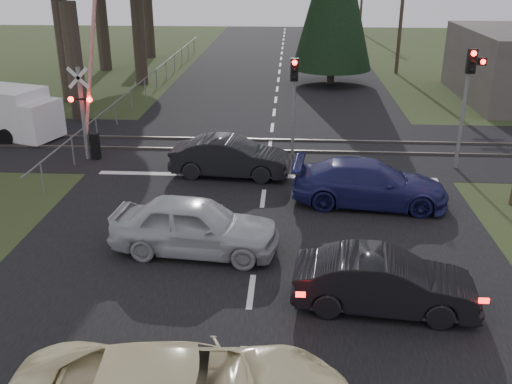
# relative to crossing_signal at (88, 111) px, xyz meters

# --- Properties ---
(ground) EXTENTS (120.00, 120.00, 0.00)m
(ground) POSITION_rel_crossing_signal_xyz_m (7.27, -9.79, -2.06)
(ground) COLOR #303C1B
(ground) RESTS_ON ground
(road) EXTENTS (14.00, 100.00, 0.01)m
(road) POSITION_rel_crossing_signal_xyz_m (7.27, 0.21, -2.05)
(road) COLOR black
(road) RESTS_ON ground
(rail_corridor) EXTENTS (120.00, 8.00, 0.01)m
(rail_corridor) POSITION_rel_crossing_signal_xyz_m (7.27, 2.21, -2.05)
(rail_corridor) COLOR black
(rail_corridor) RESTS_ON ground
(stop_line) EXTENTS (13.00, 0.35, 0.00)m
(stop_line) POSITION_rel_crossing_signal_xyz_m (7.27, -1.59, -2.05)
(stop_line) COLOR silver
(stop_line) RESTS_ON ground
(rail_near) EXTENTS (120.00, 0.12, 0.10)m
(rail_near) POSITION_rel_crossing_signal_xyz_m (7.27, 1.41, -2.01)
(rail_near) COLOR #59544C
(rail_near) RESTS_ON ground
(rail_far) EXTENTS (120.00, 0.12, 0.10)m
(rail_far) POSITION_rel_crossing_signal_xyz_m (7.27, 3.01, -2.01)
(rail_far) COLOR #59544C
(rail_far) RESTS_ON ground
(crossing_signal) EXTENTS (1.62, 0.38, 6.96)m
(crossing_signal) POSITION_rel_crossing_signal_xyz_m (0.00, 0.00, 0.00)
(crossing_signal) COLOR slate
(crossing_signal) RESTS_ON ground
(traffic_signal_right) EXTENTS (0.68, 0.48, 4.70)m
(traffic_signal_right) POSITION_rel_crossing_signal_xyz_m (14.82, -0.31, 1.26)
(traffic_signal_right) COLOR slate
(traffic_signal_right) RESTS_ON ground
(traffic_signal_center) EXTENTS (0.32, 0.48, 4.10)m
(traffic_signal_center) POSITION_rel_crossing_signal_xyz_m (8.27, 0.89, 0.75)
(traffic_signal_center) COLOR slate
(traffic_signal_center) RESTS_ON ground
(utility_pole_mid) EXTENTS (1.80, 0.26, 9.00)m
(utility_pole_mid) POSITION_rel_crossing_signal_xyz_m (15.77, 20.21, 2.67)
(utility_pole_mid) COLOR #4C3D2D
(utility_pole_mid) RESTS_ON ground
(fence_left) EXTENTS (0.10, 36.00, 1.20)m
(fence_left) POSITION_rel_crossing_signal_xyz_m (-0.53, 12.71, -2.06)
(fence_left) COLOR slate
(fence_left) RESTS_ON ground
(dark_hatchback) EXTENTS (4.41, 1.90, 1.41)m
(dark_hatchback) POSITION_rel_crossing_signal_xyz_m (10.46, -10.31, -1.35)
(dark_hatchback) COLOR black
(dark_hatchback) RESTS_ON ground
(silver_car) EXTENTS (4.90, 2.36, 1.61)m
(silver_car) POSITION_rel_crossing_signal_xyz_m (5.56, -7.75, -1.25)
(silver_car) COLOR #A8ABB0
(silver_car) RESTS_ON ground
(blue_sedan) EXTENTS (5.36, 2.59, 1.50)m
(blue_sedan) POSITION_rel_crossing_signal_xyz_m (10.87, -4.03, -1.31)
(blue_sedan) COLOR navy
(blue_sedan) RESTS_ON ground
(dark_car_far) EXTENTS (4.63, 1.95, 1.49)m
(dark_car_far) POSITION_rel_crossing_signal_xyz_m (5.92, -1.59, -1.31)
(dark_car_far) COLOR black
(dark_car_far) RESTS_ON ground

